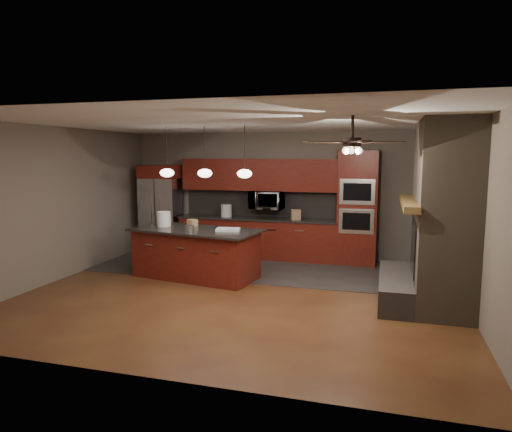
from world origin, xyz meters
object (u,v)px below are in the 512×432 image
(counter_box, at_px, (296,215))
(paint_tray, at_px, (228,230))
(oven_tower, at_px, (358,208))
(microwave, at_px, (267,200))
(kitchen_island, at_px, (196,253))
(cardboard_box, at_px, (192,223))
(counter_bucket, at_px, (226,211))
(white_bucket, at_px, (164,219))
(refrigerator, at_px, (162,209))
(paint_can, at_px, (190,228))

(counter_box, bearing_deg, paint_tray, -135.56)
(oven_tower, bearing_deg, microwave, 178.34)
(kitchen_island, bearing_deg, counter_box, 60.71)
(kitchen_island, bearing_deg, cardboard_box, 130.76)
(counter_bucket, bearing_deg, microwave, 3.07)
(white_bucket, distance_m, counter_box, 2.85)
(white_bucket, distance_m, cardboard_box, 0.55)
(oven_tower, distance_m, paint_tray, 2.93)
(counter_box, bearing_deg, cardboard_box, -159.47)
(oven_tower, height_order, counter_box, oven_tower)
(paint_tray, relative_size, counter_bucket, 1.53)
(oven_tower, xyz_separation_m, refrigerator, (-4.47, -0.07, -0.16))
(refrigerator, distance_m, kitchen_island, 2.54)
(paint_tray, height_order, counter_bucket, counter_bucket)
(refrigerator, height_order, cardboard_box, refrigerator)
(paint_can, bearing_deg, refrigerator, 127.99)
(white_bucket, bearing_deg, cardboard_box, 25.22)
(oven_tower, height_order, kitchen_island, oven_tower)
(microwave, bearing_deg, counter_box, -8.42)
(kitchen_island, height_order, paint_tray, paint_tray)
(oven_tower, xyz_separation_m, microwave, (-1.98, 0.06, 0.11))
(oven_tower, distance_m, refrigerator, 4.47)
(microwave, relative_size, paint_tray, 1.71)
(kitchen_island, bearing_deg, microwave, 76.47)
(cardboard_box, bearing_deg, paint_can, -36.64)
(kitchen_island, xyz_separation_m, white_bucket, (-0.71, 0.13, 0.60))
(paint_can, bearing_deg, paint_tray, 18.00)
(paint_can, relative_size, counter_bucket, 0.56)
(cardboard_box, height_order, counter_bucket, counter_bucket)
(microwave, bearing_deg, kitchen_island, -113.26)
(refrigerator, relative_size, paint_tray, 4.81)
(paint_can, bearing_deg, cardboard_box, 109.19)
(white_bucket, height_order, paint_tray, white_bucket)
(microwave, xyz_separation_m, kitchen_island, (-0.85, -1.99, -0.84))
(refrigerator, bearing_deg, cardboard_box, -46.44)
(oven_tower, bearing_deg, cardboard_box, -152.84)
(paint_tray, relative_size, counter_box, 1.95)
(oven_tower, relative_size, microwave, 3.25)
(white_bucket, relative_size, counter_box, 1.30)
(white_bucket, height_order, counter_box, white_bucket)
(cardboard_box, xyz_separation_m, counter_box, (1.75, 1.52, 0.03))
(oven_tower, bearing_deg, refrigerator, -179.05)
(paint_tray, height_order, cardboard_box, cardboard_box)
(kitchen_island, height_order, counter_bucket, counter_bucket)
(microwave, relative_size, paint_can, 4.71)
(counter_box, bearing_deg, counter_bucket, 157.74)
(refrigerator, height_order, white_bucket, refrigerator)
(counter_bucket, bearing_deg, cardboard_box, -95.18)
(cardboard_box, bearing_deg, white_bucket, -120.61)
(microwave, bearing_deg, refrigerator, -176.99)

